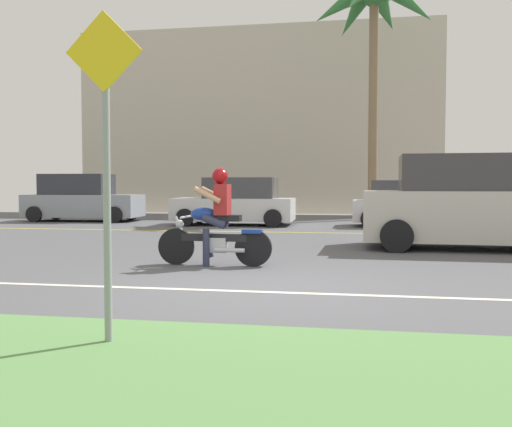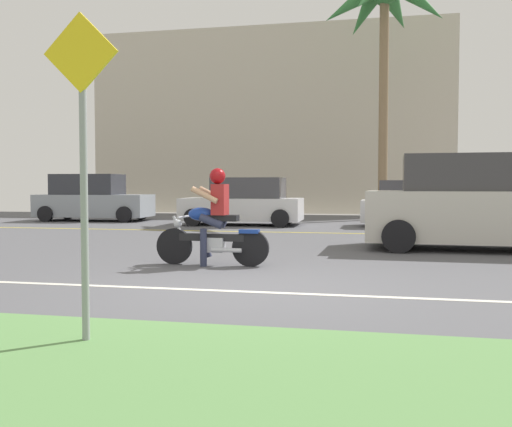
{
  "view_description": "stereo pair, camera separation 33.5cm",
  "coord_description": "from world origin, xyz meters",
  "px_view_note": "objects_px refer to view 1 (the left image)",
  "views": [
    {
      "loc": [
        1.22,
        -7.15,
        1.3
      ],
      "look_at": [
        -0.65,
        3.23,
        0.78
      ],
      "focal_mm": 40.49,
      "sensor_mm": 36.0,
      "label": 1
    },
    {
      "loc": [
        1.54,
        -7.09,
        1.3
      ],
      "look_at": [
        -0.65,
        3.23,
        0.78
      ],
      "focal_mm": 40.49,
      "sensor_mm": 36.0,
      "label": 2
    }
  ],
  "objects_px": {
    "suv_nearby": "(480,203)",
    "street_sign": "(106,146)",
    "parked_car_1": "(236,203)",
    "palm_tree_0": "(374,9)",
    "parked_car_0": "(82,199)",
    "parked_car_2": "(411,205)",
    "motorcyclist": "(215,225)"
  },
  "relations": [
    {
      "from": "motorcyclist",
      "to": "parked_car_2",
      "type": "xyz_separation_m",
      "value": [
        3.87,
        9.62,
        0.01
      ]
    },
    {
      "from": "motorcyclist",
      "to": "suv_nearby",
      "type": "bearing_deg",
      "value": 34.99
    },
    {
      "from": "suv_nearby",
      "to": "parked_car_2",
      "type": "xyz_separation_m",
      "value": [
        -0.82,
        6.34,
        -0.25
      ]
    },
    {
      "from": "parked_car_1",
      "to": "parked_car_0",
      "type": "bearing_deg",
      "value": 169.8
    },
    {
      "from": "parked_car_2",
      "to": "suv_nearby",
      "type": "bearing_deg",
      "value": -82.66
    },
    {
      "from": "parked_car_0",
      "to": "parked_car_1",
      "type": "relative_size",
      "value": 1.07
    },
    {
      "from": "suv_nearby",
      "to": "palm_tree_0",
      "type": "bearing_deg",
      "value": 101.03
    },
    {
      "from": "parked_car_2",
      "to": "palm_tree_0",
      "type": "height_order",
      "value": "palm_tree_0"
    },
    {
      "from": "motorcyclist",
      "to": "parked_car_2",
      "type": "height_order",
      "value": "motorcyclist"
    },
    {
      "from": "parked_car_0",
      "to": "parked_car_1",
      "type": "bearing_deg",
      "value": -10.2
    },
    {
      "from": "parked_car_1",
      "to": "palm_tree_0",
      "type": "distance_m",
      "value": 9.28
    },
    {
      "from": "suv_nearby",
      "to": "street_sign",
      "type": "height_order",
      "value": "street_sign"
    },
    {
      "from": "parked_car_0",
      "to": "palm_tree_0",
      "type": "height_order",
      "value": "palm_tree_0"
    },
    {
      "from": "motorcyclist",
      "to": "palm_tree_0",
      "type": "xyz_separation_m",
      "value": [
        2.73,
        13.3,
        7.21
      ]
    },
    {
      "from": "motorcyclist",
      "to": "parked_car_0",
      "type": "bearing_deg",
      "value": 126.14
    },
    {
      "from": "parked_car_0",
      "to": "parked_car_1",
      "type": "distance_m",
      "value": 6.04
    },
    {
      "from": "motorcyclist",
      "to": "parked_car_2",
      "type": "distance_m",
      "value": 10.37
    },
    {
      "from": "motorcyclist",
      "to": "parked_car_1",
      "type": "relative_size",
      "value": 0.48
    },
    {
      "from": "suv_nearby",
      "to": "street_sign",
      "type": "relative_size",
      "value": 1.81
    },
    {
      "from": "suv_nearby",
      "to": "palm_tree_0",
      "type": "relative_size",
      "value": 0.51
    },
    {
      "from": "motorcyclist",
      "to": "parked_car_0",
      "type": "height_order",
      "value": "parked_car_0"
    },
    {
      "from": "parked_car_0",
      "to": "motorcyclist",
      "type": "bearing_deg",
      "value": -53.86
    },
    {
      "from": "suv_nearby",
      "to": "parked_car_1",
      "type": "distance_m",
      "value": 8.8
    },
    {
      "from": "street_sign",
      "to": "suv_nearby",
      "type": "bearing_deg",
      "value": 61.54
    },
    {
      "from": "street_sign",
      "to": "motorcyclist",
      "type": "bearing_deg",
      "value": 94.0
    },
    {
      "from": "parked_car_2",
      "to": "palm_tree_0",
      "type": "bearing_deg",
      "value": 107.16
    },
    {
      "from": "palm_tree_0",
      "to": "street_sign",
      "type": "height_order",
      "value": "palm_tree_0"
    },
    {
      "from": "suv_nearby",
      "to": "parked_car_1",
      "type": "xyz_separation_m",
      "value": [
        -6.36,
        6.08,
        -0.21
      ]
    },
    {
      "from": "parked_car_0",
      "to": "palm_tree_0",
      "type": "relative_size",
      "value": 0.45
    },
    {
      "from": "suv_nearby",
      "to": "street_sign",
      "type": "distance_m",
      "value": 9.16
    },
    {
      "from": "motorcyclist",
      "to": "parked_car_0",
      "type": "xyz_separation_m",
      "value": [
        -7.61,
        10.43,
        0.12
      ]
    },
    {
      "from": "motorcyclist",
      "to": "parked_car_1",
      "type": "bearing_deg",
      "value": 100.15
    }
  ]
}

